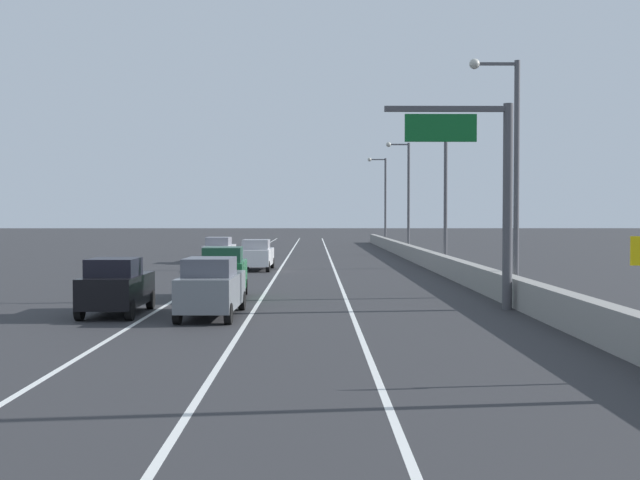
# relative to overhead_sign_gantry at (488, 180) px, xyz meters

# --- Properties ---
(ground_plane) EXTENTS (320.00, 320.00, 0.00)m
(ground_plane) POSITION_rel_overhead_sign_gantry_xyz_m (-6.49, 37.86, -4.73)
(ground_plane) COLOR #2D2D30
(lane_stripe_left) EXTENTS (0.16, 130.00, 0.00)m
(lane_stripe_left) POSITION_rel_overhead_sign_gantry_xyz_m (-11.99, 28.86, -4.73)
(lane_stripe_left) COLOR silver
(lane_stripe_left) RESTS_ON ground_plane
(lane_stripe_center) EXTENTS (0.16, 130.00, 0.00)m
(lane_stripe_center) POSITION_rel_overhead_sign_gantry_xyz_m (-8.49, 28.86, -4.73)
(lane_stripe_center) COLOR silver
(lane_stripe_center) RESTS_ON ground_plane
(lane_stripe_right) EXTENTS (0.16, 130.00, 0.00)m
(lane_stripe_right) POSITION_rel_overhead_sign_gantry_xyz_m (-4.99, 28.86, -4.73)
(lane_stripe_right) COLOR silver
(lane_stripe_right) RESTS_ON ground_plane
(jersey_barrier_right) EXTENTS (0.60, 120.00, 1.10)m
(jersey_barrier_right) POSITION_rel_overhead_sign_gantry_xyz_m (1.34, 13.86, -4.18)
(jersey_barrier_right) COLOR gray
(jersey_barrier_right) RESTS_ON ground_plane
(overhead_sign_gantry) EXTENTS (4.68, 0.36, 7.50)m
(overhead_sign_gantry) POSITION_rel_overhead_sign_gantry_xyz_m (0.00, 0.00, 0.00)
(overhead_sign_gantry) COLOR #47474C
(overhead_sign_gantry) RESTS_ON ground_plane
(lamp_post_right_second) EXTENTS (2.14, 0.44, 10.01)m
(lamp_post_right_second) POSITION_rel_overhead_sign_gantry_xyz_m (1.96, 4.50, 1.03)
(lamp_post_right_second) COLOR #4C4C51
(lamp_post_right_second) RESTS_ON ground_plane
(lamp_post_right_third) EXTENTS (2.14, 0.44, 10.01)m
(lamp_post_right_third) POSITION_rel_overhead_sign_gantry_xyz_m (2.08, 22.91, 1.03)
(lamp_post_right_third) COLOR #4C4C51
(lamp_post_right_third) RESTS_ON ground_plane
(lamp_post_right_fourth) EXTENTS (2.14, 0.44, 10.01)m
(lamp_post_right_fourth) POSITION_rel_overhead_sign_gantry_xyz_m (1.89, 41.31, 1.03)
(lamp_post_right_fourth) COLOR #4C4C51
(lamp_post_right_fourth) RESTS_ON ground_plane
(lamp_post_right_fifth) EXTENTS (2.14, 0.44, 10.01)m
(lamp_post_right_fifth) POSITION_rel_overhead_sign_gantry_xyz_m (1.51, 59.72, 1.03)
(lamp_post_right_fifth) COLOR #4C4C51
(lamp_post_right_fifth) RESTS_ON ground_plane
(car_green_0) EXTENTS (1.93, 4.12, 2.15)m
(car_green_0) POSITION_rel_overhead_sign_gantry_xyz_m (-10.06, 3.95, -3.66)
(car_green_0) COLOR #196033
(car_green_0) RESTS_ON ground_plane
(car_gray_1) EXTENTS (1.93, 4.73, 2.03)m
(car_gray_1) POSITION_rel_overhead_sign_gantry_xyz_m (-9.78, -2.02, -3.72)
(car_gray_1) COLOR slate
(car_gray_1) RESTS_ON ground_plane
(car_silver_2) EXTENTS (2.05, 4.74, 1.88)m
(car_silver_2) POSITION_rel_overhead_sign_gantry_xyz_m (-13.28, 29.38, -3.78)
(car_silver_2) COLOR #B7B7BC
(car_silver_2) RESTS_ON ground_plane
(car_white_3) EXTENTS (1.99, 4.53, 1.95)m
(car_white_3) POSITION_rel_overhead_sign_gantry_xyz_m (-9.91, 21.05, -3.75)
(car_white_3) COLOR white
(car_white_3) RESTS_ON ground_plane
(car_black_4) EXTENTS (1.87, 4.13, 1.97)m
(car_black_4) POSITION_rel_overhead_sign_gantry_xyz_m (-13.15, -1.38, -3.75)
(car_black_4) COLOR black
(car_black_4) RESTS_ON ground_plane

